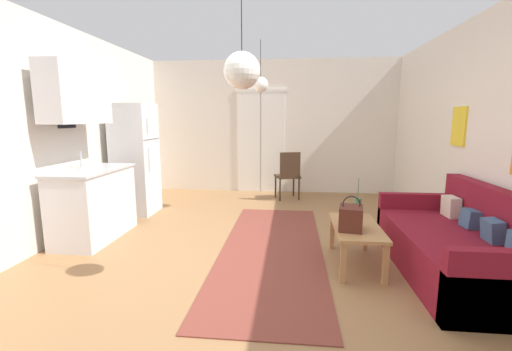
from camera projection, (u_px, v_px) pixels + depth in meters
The scene contains 13 objects.
ground_plane at pixel (251, 271), 3.50m from camera, with size 5.48×7.95×0.10m, color #996D44.
wall_back at pixel (272, 127), 6.93m from camera, with size 5.08×0.13×2.65m.
wall_left at pixel (13, 135), 3.53m from camera, with size 0.12×7.55×2.65m.
area_rug at pixel (272, 249), 3.96m from camera, with size 1.15×3.36×0.01m, color brown.
couch at pixel (461, 248), 3.28m from camera, with size 0.93×1.92×0.85m.
coffee_table at pixel (356, 231), 3.49m from camera, with size 0.46×0.93×0.42m.
bamboo_vase at pixel (357, 207), 3.77m from camera, with size 0.08×0.08×0.43m.
handbag at pixel (351, 218), 3.34m from camera, with size 0.27×0.31×0.34m.
refrigerator at pixel (135, 159), 5.36m from camera, with size 0.59×0.62×1.73m.
kitchen_counter at pixel (89, 173), 4.20m from camera, with size 0.58×1.15×2.13m.
accent_chair at pixel (288, 173), 6.30m from camera, with size 0.52×0.50×0.90m.
pendant_lamp_near at pixel (242, 70), 2.68m from camera, with size 0.29×0.29×0.93m.
pendant_lamp_far at pixel (261, 85), 5.14m from camera, with size 0.23×0.23×0.77m.
Camera 1 is at (0.39, -3.27, 1.50)m, focal length 23.89 mm.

